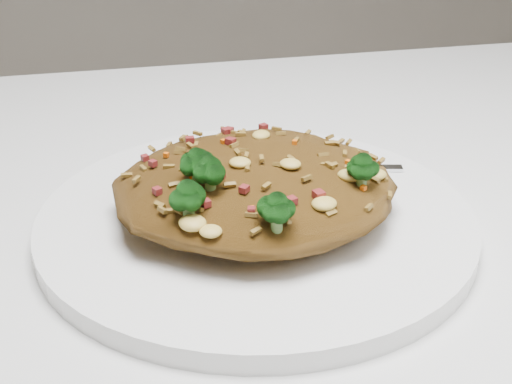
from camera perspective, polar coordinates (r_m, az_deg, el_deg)
dining_table at (r=0.53m, az=-11.06°, el=-13.13°), size 1.20×0.80×0.75m
plate at (r=0.49m, az=0.00°, el=-2.27°), size 0.30×0.30×0.01m
fried_rice at (r=0.48m, az=-0.02°, el=1.20°), size 0.19×0.17×0.06m
fork at (r=0.55m, az=4.11°, el=1.92°), size 0.16×0.05×0.00m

